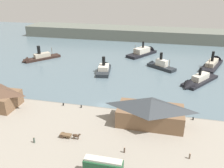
% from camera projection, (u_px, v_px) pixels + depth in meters
% --- Properties ---
extents(ground_plane, '(320.00, 320.00, 0.00)m').
position_uv_depth(ground_plane, '(103.00, 105.00, 84.55)').
color(ground_plane, slate).
extents(quay_promenade, '(110.00, 36.00, 1.20)m').
position_uv_depth(quay_promenade, '(82.00, 141.00, 64.64)').
color(quay_promenade, gray).
rests_on(quay_promenade, ground).
extents(seawall_edge, '(110.00, 0.80, 1.00)m').
position_uv_depth(seawall_edge, '(100.00, 109.00, 81.13)').
color(seawall_edge, slate).
rests_on(seawall_edge, ground).
extents(ferry_shed_central_terminal, '(19.65, 10.20, 8.02)m').
position_uv_depth(ferry_shed_central_terminal, '(150.00, 111.00, 70.04)').
color(ferry_shed_central_terminal, brown).
rests_on(ferry_shed_central_terminal, quay_promenade).
extents(street_tram, '(8.56, 2.67, 4.58)m').
position_uv_depth(street_tram, '(103.00, 166.00, 51.27)').
color(street_tram, '#1E4C2D').
rests_on(street_tram, quay_promenade).
extents(horse_cart, '(5.98, 1.42, 1.87)m').
position_uv_depth(horse_cart, '(69.00, 135.00, 64.52)').
color(horse_cart, brown).
rests_on(horse_cart, quay_promenade).
extents(pedestrian_walking_west, '(0.44, 0.44, 1.79)m').
position_uv_depth(pedestrian_walking_west, '(34.00, 140.00, 62.73)').
color(pedestrian_walking_west, '#3D4C42').
rests_on(pedestrian_walking_west, quay_promenade).
extents(pedestrian_standing_center, '(0.40, 0.40, 1.63)m').
position_uv_depth(pedestrian_standing_center, '(124.00, 150.00, 59.11)').
color(pedestrian_standing_center, '#4C3D33').
rests_on(pedestrian_standing_center, quay_promenade).
extents(pedestrian_near_east_shed, '(0.40, 0.40, 1.61)m').
position_uv_depth(pedestrian_near_east_shed, '(190.00, 156.00, 57.08)').
color(pedestrian_near_east_shed, '#6B5B4C').
rests_on(pedestrian_near_east_shed, quay_promenade).
extents(mooring_post_center_east, '(0.44, 0.44, 0.90)m').
position_uv_depth(mooring_post_center_east, '(63.00, 104.00, 81.78)').
color(mooring_post_center_east, black).
rests_on(mooring_post_center_east, quay_promenade).
extents(mooring_post_west, '(0.44, 0.44, 0.90)m').
position_uv_depth(mooring_post_west, '(193.00, 119.00, 73.24)').
color(mooring_post_west, black).
rests_on(mooring_post_west, quay_promenade).
extents(mooring_post_center_west, '(0.44, 0.44, 0.90)m').
position_uv_depth(mooring_post_center_west, '(81.00, 106.00, 80.44)').
color(mooring_post_center_west, black).
rests_on(mooring_post_center_west, quay_promenade).
extents(ferry_moored_west, '(15.98, 12.77, 9.47)m').
position_uv_depth(ferry_moored_west, '(159.00, 65.00, 120.69)').
color(ferry_moored_west, '#23282D').
rests_on(ferry_moored_west, ground).
extents(ferry_approaching_west, '(17.76, 22.67, 10.39)m').
position_uv_depth(ferry_approaching_west, '(145.00, 52.00, 143.55)').
color(ferry_approaching_west, black).
rests_on(ferry_approaching_west, ground).
extents(ferry_moored_east, '(17.59, 19.95, 9.50)m').
position_uv_depth(ferry_moored_east, '(38.00, 58.00, 132.76)').
color(ferry_moored_east, black).
rests_on(ferry_moored_east, ground).
extents(ferry_approaching_east, '(14.84, 25.50, 10.66)m').
position_uv_depth(ferry_approaching_east, '(213.00, 63.00, 124.77)').
color(ferry_approaching_east, black).
rests_on(ferry_approaching_east, ground).
extents(ferry_mid_harbor, '(17.95, 22.26, 9.15)m').
position_uv_depth(ferry_mid_harbor, '(196.00, 82.00, 101.58)').
color(ferry_mid_harbor, black).
rests_on(ferry_mid_harbor, ground).
extents(ferry_departing_north, '(7.87, 17.10, 9.65)m').
position_uv_depth(ferry_departing_north, '(104.00, 68.00, 116.36)').
color(ferry_departing_north, '#23282D').
rests_on(ferry_departing_north, ground).
extents(far_headland, '(180.00, 24.00, 8.00)m').
position_uv_depth(far_headland, '(140.00, 34.00, 181.35)').
color(far_headland, '#60665B').
rests_on(far_headland, ground).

